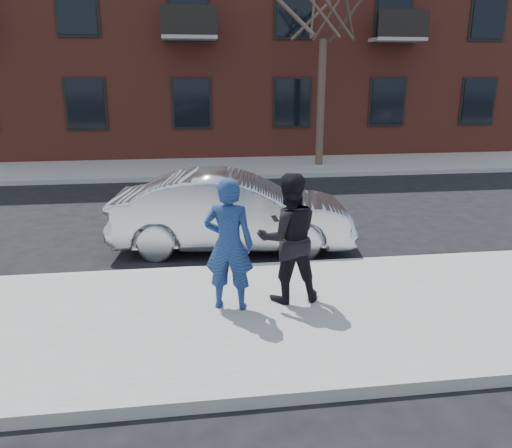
{
  "coord_description": "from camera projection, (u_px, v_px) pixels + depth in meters",
  "views": [
    {
      "loc": [
        -0.13,
        -6.17,
        3.17
      ],
      "look_at": [
        0.78,
        0.4,
        1.2
      ],
      "focal_mm": 35.0,
      "sensor_mm": 36.0,
      "label": 1
    }
  ],
  "objects": [
    {
      "name": "far_curb",
      "position": [
        192.0,
        178.0,
        15.73
      ],
      "size": [
        50.0,
        0.1,
        0.15
      ],
      "primitive_type": "cube",
      "color": "#999691",
      "rests_on": "ground"
    },
    {
      "name": "far_sidewalk",
      "position": [
        192.0,
        168.0,
        17.44
      ],
      "size": [
        50.0,
        3.5,
        0.15
      ],
      "primitive_type": "cube",
      "color": "gray",
      "rests_on": "ground"
    },
    {
      "name": "near_sidewalk",
      "position": [
        204.0,
        322.0,
        6.52
      ],
      "size": [
        50.0,
        3.5,
        0.15
      ],
      "primitive_type": "cube",
      "color": "gray",
      "rests_on": "ground"
    },
    {
      "name": "street_tree",
      "position": [
        325.0,
        1.0,
        16.24
      ],
      "size": [
        3.6,
        3.6,
        6.8
      ],
      "color": "#382A21",
      "rests_on": "far_sidewalk"
    },
    {
      "name": "near_curb",
      "position": [
        200.0,
        271.0,
        8.23
      ],
      "size": [
        50.0,
        0.1,
        0.15
      ],
      "primitive_type": "cube",
      "color": "#999691",
      "rests_on": "ground"
    },
    {
      "name": "ground",
      "position": [
        203.0,
        319.0,
        6.78
      ],
      "size": [
        100.0,
        100.0,
        0.0
      ],
      "primitive_type": "plane",
      "color": "black",
      "rests_on": "ground"
    },
    {
      "name": "man_peacoat",
      "position": [
        288.0,
        238.0,
        6.79
      ],
      "size": [
        0.91,
        0.73,
        1.8
      ],
      "rotation": [
        0.0,
        0.0,
        3.19
      ],
      "color": "black",
      "rests_on": "near_sidewalk"
    },
    {
      "name": "apartment_building",
      "position": [
        229.0,
        7.0,
        22.38
      ],
      "size": [
        24.3,
        10.3,
        12.3
      ],
      "color": "maroon",
      "rests_on": "ground"
    },
    {
      "name": "man_hoodie",
      "position": [
        229.0,
        244.0,
        6.54
      ],
      "size": [
        0.74,
        0.59,
        1.79
      ],
      "rotation": [
        0.0,
        0.0,
        2.88
      ],
      "color": "navy",
      "rests_on": "near_sidewalk"
    },
    {
      "name": "silver_sedan",
      "position": [
        232.0,
        211.0,
        9.36
      ],
      "size": [
        4.59,
        2.05,
        1.46
      ],
      "primitive_type": "imported",
      "rotation": [
        0.0,
        0.0,
        1.45
      ],
      "color": "#B7BABF",
      "rests_on": "ground"
    }
  ]
}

